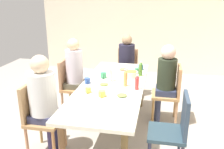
# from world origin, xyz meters

# --- Properties ---
(ground_plane) EXTENTS (7.30, 7.30, 0.00)m
(ground_plane) POSITION_xyz_m (0.00, 0.00, 0.00)
(ground_plane) COLOR gray
(wall_left) EXTENTS (0.12, 4.76, 2.60)m
(wall_left) POSITION_xyz_m (-3.10, 0.00, 1.30)
(wall_left) COLOR beige
(wall_left) RESTS_ON ground_plane
(dining_table) EXTENTS (2.18, 0.83, 0.75)m
(dining_table) POSITION_xyz_m (0.00, 0.00, 0.67)
(dining_table) COLOR beige
(dining_table) RESTS_ON ground_plane
(chair_0) EXTENTS (0.40, 0.40, 0.90)m
(chair_0) POSITION_xyz_m (-0.55, 0.80, 0.51)
(chair_0) COLOR #AC8350
(chair_0) RESTS_ON ground_plane
(person_0) EXTENTS (0.30, 0.30, 1.21)m
(person_0) POSITION_xyz_m (-0.55, 0.71, 0.72)
(person_0) COLOR #303753
(person_0) RESTS_ON ground_plane
(chair_1) EXTENTS (0.40, 0.40, 0.90)m
(chair_1) POSITION_xyz_m (-1.47, 0.00, 0.51)
(chair_1) COLOR #AF765A
(chair_1) RESTS_ON ground_plane
(person_1) EXTENTS (0.30, 0.30, 1.20)m
(person_1) POSITION_xyz_m (-1.38, 0.00, 0.71)
(person_1) COLOR #29384B
(person_1) RESTS_ON ground_plane
(chair_2) EXTENTS (0.40, 0.40, 0.90)m
(chair_2) POSITION_xyz_m (0.55, -0.80, 0.51)
(chair_2) COLOR #A67B4E
(chair_2) RESTS_ON ground_plane
(person_2) EXTENTS (0.32, 0.32, 1.25)m
(person_2) POSITION_xyz_m (0.55, -0.71, 0.76)
(person_2) COLOR #29284A
(person_2) RESTS_ON ground_plane
(chair_3) EXTENTS (0.40, 0.40, 0.90)m
(chair_3) POSITION_xyz_m (-0.55, -0.80, 0.51)
(chair_3) COLOR #B47F4D
(chair_3) RESTS_ON ground_plane
(person_3) EXTENTS (0.30, 0.30, 1.25)m
(person_3) POSITION_xyz_m (-0.55, -0.70, 0.73)
(person_3) COLOR #504E3A
(person_3) RESTS_ON ground_plane
(chair_4) EXTENTS (0.40, 0.40, 0.90)m
(chair_4) POSITION_xyz_m (0.55, 0.80, 0.51)
(chair_4) COLOR #283C47
(chair_4) RESTS_ON ground_plane
(plate_0) EXTENTS (0.24, 0.24, 0.04)m
(plate_0) POSITION_xyz_m (-0.66, 0.05, 0.76)
(plate_0) COLOR silver
(plate_0) RESTS_ON dining_table
(plate_1) EXTENTS (0.21, 0.21, 0.04)m
(plate_1) POSITION_xyz_m (0.37, 0.19, 0.76)
(plate_1) COLOR silver
(plate_1) RESTS_ON dining_table
(plate_2) EXTENTS (0.20, 0.20, 0.04)m
(plate_2) POSITION_xyz_m (0.05, -0.10, 0.76)
(plate_2) COLOR silver
(plate_2) RESTS_ON dining_table
(bowl_0) EXTENTS (0.19, 0.19, 0.11)m
(bowl_0) POSITION_xyz_m (-0.37, 0.21, 0.80)
(bowl_0) COLOR beige
(bowl_0) RESTS_ON dining_table
(cup_0) EXTENTS (0.12, 0.09, 0.08)m
(cup_0) POSITION_xyz_m (-0.27, -0.18, 0.79)
(cup_0) COLOR #3D9461
(cup_0) RESTS_ON dining_table
(cup_1) EXTENTS (0.12, 0.09, 0.07)m
(cup_1) POSITION_xyz_m (0.39, -0.04, 0.78)
(cup_1) COLOR #E7D055
(cup_1) RESTS_ON dining_table
(cup_2) EXTENTS (0.11, 0.08, 0.08)m
(cup_2) POSITION_xyz_m (-0.60, 0.27, 0.79)
(cup_2) COLOR #4B8E64
(cup_2) RESTS_ON dining_table
(cup_3) EXTENTS (0.11, 0.07, 0.07)m
(cup_3) POSITION_xyz_m (0.31, -0.24, 0.78)
(cup_3) COLOR #DEC856
(cup_3) RESTS_ON dining_table
(cup_4) EXTENTS (0.11, 0.08, 0.08)m
(cup_4) POSITION_xyz_m (-0.01, -0.34, 0.78)
(cup_4) COLOR #34519B
(cup_4) RESTS_ON dining_table
(cup_5) EXTENTS (0.12, 0.08, 0.08)m
(cup_5) POSITION_xyz_m (-0.76, 0.31, 0.78)
(cup_5) COLOR #2E629E
(cup_5) RESTS_ON dining_table
(bottle_0) EXTENTS (0.05, 0.05, 0.20)m
(bottle_0) POSITION_xyz_m (0.09, 0.34, 0.84)
(bottle_0) COLOR red
(bottle_0) RESTS_ON dining_table
(bottle_1) EXTENTS (0.05, 0.05, 0.22)m
(bottle_1) POSITION_xyz_m (-0.48, 0.33, 0.85)
(bottle_1) COLOR #528430
(bottle_1) RESTS_ON dining_table
(bottle_2) EXTENTS (0.05, 0.05, 0.23)m
(bottle_2) POSITION_xyz_m (-0.01, 0.18, 0.85)
(bottle_2) COLOR tan
(bottle_2) RESTS_ON dining_table
(bottle_3) EXTENTS (0.06, 0.06, 0.22)m
(bottle_3) POSITION_xyz_m (-0.14, -0.06, 0.85)
(bottle_3) COLOR silver
(bottle_3) RESTS_ON dining_table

